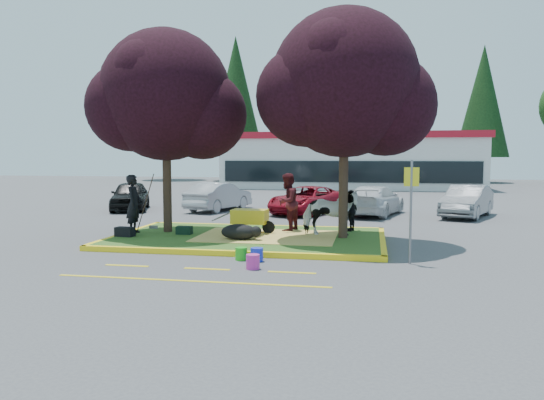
% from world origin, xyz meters
% --- Properties ---
extents(ground, '(90.00, 90.00, 0.00)m').
position_xyz_m(ground, '(0.00, 0.00, 0.00)').
color(ground, '#424244').
rests_on(ground, ground).
extents(median_island, '(8.00, 5.00, 0.15)m').
position_xyz_m(median_island, '(0.00, 0.00, 0.07)').
color(median_island, '#2D4E18').
rests_on(median_island, ground).
extents(curb_near, '(8.30, 0.16, 0.15)m').
position_xyz_m(curb_near, '(0.00, -2.58, 0.07)').
color(curb_near, yellow).
rests_on(curb_near, ground).
extents(curb_far, '(8.30, 0.16, 0.15)m').
position_xyz_m(curb_far, '(0.00, 2.58, 0.07)').
color(curb_far, yellow).
rests_on(curb_far, ground).
extents(curb_left, '(0.16, 5.30, 0.15)m').
position_xyz_m(curb_left, '(-4.08, 0.00, 0.07)').
color(curb_left, yellow).
rests_on(curb_left, ground).
extents(curb_right, '(0.16, 5.30, 0.15)m').
position_xyz_m(curb_right, '(4.08, 0.00, 0.07)').
color(curb_right, yellow).
rests_on(curb_right, ground).
extents(straw_bedding, '(4.20, 3.00, 0.01)m').
position_xyz_m(straw_bedding, '(0.60, 0.00, 0.15)').
color(straw_bedding, '#EDD361').
rests_on(straw_bedding, median_island).
extents(tree_purple_left, '(5.06, 4.20, 6.51)m').
position_xyz_m(tree_purple_left, '(-2.78, 0.38, 4.36)').
color(tree_purple_left, black).
rests_on(tree_purple_left, median_island).
extents(tree_purple_right, '(5.30, 4.40, 6.82)m').
position_xyz_m(tree_purple_right, '(2.92, 0.18, 4.56)').
color(tree_purple_right, black).
rests_on(tree_purple_right, median_island).
extents(fire_lane_stripe_a, '(1.10, 0.12, 0.01)m').
position_xyz_m(fire_lane_stripe_a, '(-2.00, -4.20, 0.00)').
color(fire_lane_stripe_a, yellow).
rests_on(fire_lane_stripe_a, ground).
extents(fire_lane_stripe_b, '(1.10, 0.12, 0.01)m').
position_xyz_m(fire_lane_stripe_b, '(0.00, -4.20, 0.00)').
color(fire_lane_stripe_b, yellow).
rests_on(fire_lane_stripe_b, ground).
extents(fire_lane_stripe_c, '(1.10, 0.12, 0.01)m').
position_xyz_m(fire_lane_stripe_c, '(2.00, -4.20, 0.00)').
color(fire_lane_stripe_c, yellow).
rests_on(fire_lane_stripe_c, ground).
extents(fire_lane_long, '(6.00, 0.10, 0.01)m').
position_xyz_m(fire_lane_long, '(0.00, -5.40, 0.00)').
color(fire_lane_long, yellow).
rests_on(fire_lane_long, ground).
extents(retail_building, '(20.40, 8.40, 4.40)m').
position_xyz_m(retail_building, '(2.00, 27.98, 2.25)').
color(retail_building, silver).
rests_on(retail_building, ground).
extents(treeline, '(46.58, 7.80, 14.63)m').
position_xyz_m(treeline, '(1.23, 37.61, 7.73)').
color(treeline, black).
rests_on(treeline, ground).
extents(cow, '(1.72, 0.78, 1.45)m').
position_xyz_m(cow, '(2.48, 0.46, 0.88)').
color(cow, white).
rests_on(cow, median_island).
extents(calf, '(1.11, 0.66, 0.47)m').
position_xyz_m(calf, '(-0.09, -0.82, 0.38)').
color(calf, black).
rests_on(calf, median_island).
extents(handler, '(0.54, 0.74, 1.88)m').
position_xyz_m(handler, '(-3.70, -0.18, 1.09)').
color(handler, black).
rests_on(handler, median_island).
extents(visitor_a, '(0.96, 1.10, 1.90)m').
position_xyz_m(visitor_a, '(1.01, 1.31, 1.10)').
color(visitor_a, '#451319').
rests_on(visitor_a, median_island).
extents(visitor_b, '(0.60, 0.86, 1.35)m').
position_xyz_m(visitor_b, '(3.09, 1.65, 0.83)').
color(visitor_b, black).
rests_on(visitor_b, median_island).
extents(wheelbarrow, '(2.02, 0.71, 0.76)m').
position_xyz_m(wheelbarrow, '(-0.07, 0.57, 0.67)').
color(wheelbarrow, black).
rests_on(wheelbarrow, median_island).
extents(gear_bag_dark, '(0.60, 0.37, 0.29)m').
position_xyz_m(gear_bag_dark, '(-3.70, -0.84, 0.29)').
color(gear_bag_dark, black).
rests_on(gear_bag_dark, median_island).
extents(gear_bag_green, '(0.47, 0.30, 0.25)m').
position_xyz_m(gear_bag_green, '(-2.07, -0.06, 0.28)').
color(gear_bag_green, black).
rests_on(gear_bag_green, median_island).
extents(sign_post, '(0.35, 0.08, 2.53)m').
position_xyz_m(sign_post, '(4.68, -2.70, 1.56)').
color(sign_post, slate).
rests_on(sign_post, ground).
extents(bucket_green, '(0.38, 0.38, 0.32)m').
position_xyz_m(bucket_green, '(0.53, -3.02, 0.16)').
color(bucket_green, green).
rests_on(bucket_green, ground).
extents(bucket_pink, '(0.32, 0.32, 0.34)m').
position_xyz_m(bucket_pink, '(1.05, -3.99, 0.17)').
color(bucket_pink, '#CB2D98').
rests_on(bucket_pink, ground).
extents(bucket_blue, '(0.32, 0.32, 0.34)m').
position_xyz_m(bucket_blue, '(0.95, -3.10, 0.17)').
color(bucket_blue, '#1A2CD1').
rests_on(bucket_blue, ground).
extents(car_black, '(2.91, 4.38, 1.39)m').
position_xyz_m(car_black, '(-7.73, 7.92, 0.69)').
color(car_black, black).
rests_on(car_black, ground).
extents(car_silver, '(2.48, 4.29, 1.34)m').
position_xyz_m(car_silver, '(-3.44, 8.46, 0.67)').
color(car_silver, '#96989D').
rests_on(car_silver, ground).
extents(car_red, '(3.56, 4.89, 1.24)m').
position_xyz_m(car_red, '(0.86, 7.87, 0.62)').
color(car_red, maroon).
rests_on(car_red, ground).
extents(car_white, '(2.96, 4.81, 1.30)m').
position_xyz_m(car_white, '(3.87, 7.84, 0.65)').
color(car_white, silver).
rests_on(car_white, ground).
extents(car_grey, '(2.85, 4.35, 1.35)m').
position_xyz_m(car_grey, '(7.74, 7.80, 0.68)').
color(car_grey, slate).
rests_on(car_grey, ground).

